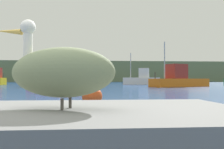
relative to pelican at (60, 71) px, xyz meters
name	(u,v)px	position (x,y,z in m)	size (l,w,h in m)	color
hillside_backdrop	(87,72)	(-0.57, 78.60, 2.19)	(140.00, 11.40, 6.25)	#6B7A51
pier_dock	(61,140)	(0.01, 0.00, -0.65)	(3.57, 2.00, 0.58)	slate
pelican	(60,71)	(0.00, 0.00, 0.00)	(1.30, 0.83, 0.87)	gray
fishing_boat_red	(56,79)	(-3.46, 26.31, -0.11)	(6.87, 2.40, 3.73)	red
fishing_boat_orange	(179,79)	(10.19, 25.32, -0.13)	(7.42, 4.74, 4.89)	orange
fishing_boat_white	(142,79)	(8.29, 36.34, -0.13)	(5.81, 3.02, 4.91)	white
mooring_buoy	(92,97)	(0.35, 5.46, -0.62)	(0.63, 0.63, 0.63)	#E54C19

